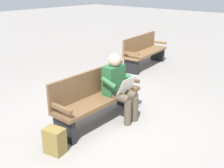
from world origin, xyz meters
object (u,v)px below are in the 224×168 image
object	(u,v)px
person_seated	(118,85)
backpack	(55,141)
bench_far	(144,51)
bench_near	(96,97)

from	to	relation	value
person_seated	backpack	size ratio (longest dim) A/B	3.06
bench_far	person_seated	bearing A→B (deg)	20.78
person_seated	backpack	bearing A→B (deg)	-0.54
backpack	bench_far	world-z (taller)	bench_far
bench_near	person_seated	bearing A→B (deg)	144.58
bench_near	bench_far	world-z (taller)	same
person_seated	backpack	xyz separation A→B (m)	(1.43, 0.02, -0.44)
bench_near	person_seated	world-z (taller)	person_seated
bench_near	backpack	world-z (taller)	bench_near
person_seated	backpack	distance (m)	1.50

